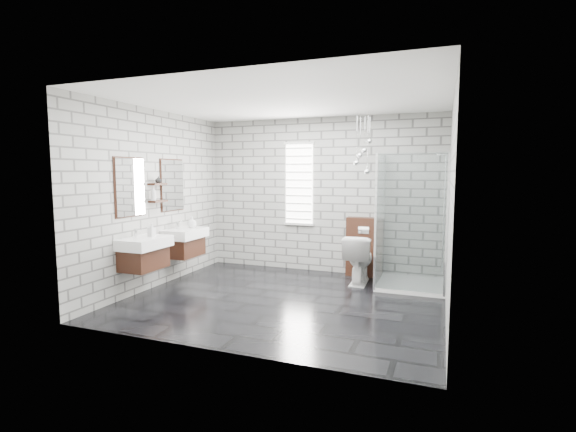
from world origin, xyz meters
The scene contains 20 objects.
floor centered at (0.00, 0.00, -0.01)m, with size 4.20×3.60×0.02m, color black.
ceiling centered at (0.00, 0.00, 2.71)m, with size 4.20×3.60×0.02m, color white.
wall_back centered at (0.00, 1.81, 1.35)m, with size 4.20×0.02×2.70m, color #A1A19C.
wall_front centered at (0.00, -1.81, 1.35)m, with size 4.20×0.02×2.70m, color #A1A19C.
wall_left centered at (-2.11, 0.00, 1.35)m, with size 0.02×3.60×2.70m, color #A1A19C.
wall_right centered at (2.11, 0.00, 1.35)m, with size 0.02×3.60×2.70m, color #A1A19C.
vanity_left centered at (-1.91, -0.58, 0.76)m, with size 0.47×0.70×1.57m.
vanity_right centered at (-1.91, 0.39, 0.76)m, with size 0.47×0.70×1.57m.
shelf_lower centered at (-2.03, -0.05, 1.32)m, with size 0.14×0.30×0.03m, color #391C11.
shelf_upper centered at (-2.03, -0.05, 1.58)m, with size 0.14×0.30×0.03m, color #391C11.
window centered at (-0.40, 1.78, 1.55)m, with size 0.56×0.05×1.48m.
cistern_panel centered at (0.80, 1.70, 0.50)m, with size 0.60×0.20×1.00m, color #391C11.
flush_plate centered at (0.80, 1.60, 0.80)m, with size 0.18×0.01×0.12m, color silver.
shower_enclosure centered at (1.50, 1.18, 0.50)m, with size 1.00×1.00×2.03m.
pendant_cluster centered at (0.82, 1.38, 2.02)m, with size 0.27×0.21×0.98m.
toilet centered at (0.80, 1.23, 0.39)m, with size 0.43×0.76×0.77m, color white.
soap_bottle_a centered at (-1.84, -0.45, 0.95)m, with size 0.09×0.09×0.19m, color #B2B2B2.
soap_bottle_b centered at (-1.83, 0.54, 0.95)m, with size 0.15×0.15×0.19m, color #B2B2B2.
soap_bottle_c centered at (-2.02, -0.17, 1.44)m, with size 0.08×0.09×0.22m, color #B2B2B2.
vase centered at (-2.02, -0.04, 1.65)m, with size 0.10×0.10×0.10m, color #B2B2B2.
Camera 1 is at (2.02, -5.26, 1.76)m, focal length 26.00 mm.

